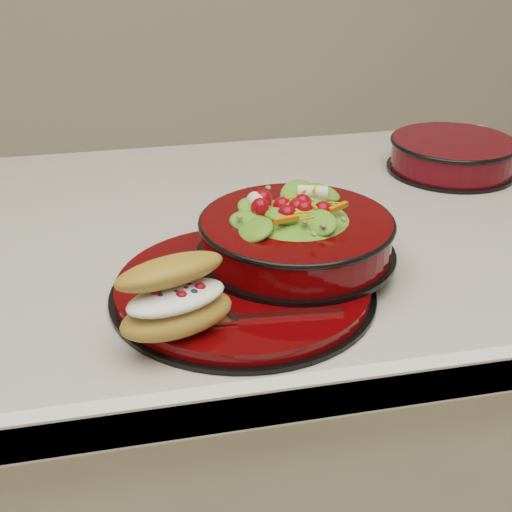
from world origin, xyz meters
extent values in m
cube|color=silver|center=(0.00, 0.00, 0.43)|extent=(1.16, 0.66, 0.86)
cube|color=beige|center=(0.00, 0.00, 0.88)|extent=(1.24, 0.74, 0.04)
cube|color=white|center=(0.00, -0.36, 0.88)|extent=(1.24, 0.02, 0.05)
cylinder|color=black|center=(0.02, -0.19, 0.90)|extent=(0.31, 0.31, 0.01)
cylinder|color=#4D0202|center=(0.02, -0.19, 0.91)|extent=(0.30, 0.30, 0.01)
torus|color=black|center=(0.03, -0.20, 0.92)|extent=(0.17, 0.17, 0.01)
cylinder|color=black|center=(0.10, -0.14, 0.92)|extent=(0.25, 0.25, 0.01)
cylinder|color=#4D0202|center=(0.10, -0.14, 0.95)|extent=(0.23, 0.23, 0.04)
torus|color=black|center=(0.10, -0.14, 0.97)|extent=(0.24, 0.24, 0.01)
ellipsoid|color=#538625|center=(0.10, -0.14, 0.97)|extent=(0.20, 0.20, 0.08)
sphere|color=#B3070C|center=(0.14, -0.14, 1.01)|extent=(0.02, 0.02, 0.02)
sphere|color=#B3070C|center=(0.13, -0.11, 1.01)|extent=(0.02, 0.02, 0.02)
sphere|color=#B3070C|center=(0.10, -0.09, 1.01)|extent=(0.02, 0.02, 0.02)
sphere|color=#B3070C|center=(0.06, -0.11, 1.01)|extent=(0.02, 0.02, 0.02)
sphere|color=#B3070C|center=(0.05, -0.14, 1.01)|extent=(0.02, 0.02, 0.02)
sphere|color=#B3070C|center=(0.06, -0.17, 1.01)|extent=(0.02, 0.02, 0.02)
sphere|color=#B3070C|center=(0.10, -0.19, 1.01)|extent=(0.02, 0.02, 0.02)
sphere|color=#B3070C|center=(0.13, -0.17, 1.01)|extent=(0.02, 0.02, 0.02)
cylinder|color=silver|center=(0.13, -0.10, 1.01)|extent=(0.04, 0.04, 0.02)
cylinder|color=silver|center=(0.05, -0.12, 1.01)|extent=(0.04, 0.04, 0.02)
cube|color=orange|center=(0.07, -0.17, 1.01)|extent=(0.03, 0.03, 0.01)
cube|color=orange|center=(0.14, -0.15, 1.01)|extent=(0.03, 0.02, 0.01)
ellipsoid|color=#AC7C34|center=(-0.07, -0.27, 0.94)|extent=(0.14, 0.11, 0.03)
ellipsoid|color=white|center=(-0.07, -0.27, 0.96)|extent=(0.12, 0.09, 0.02)
ellipsoid|color=#AC7C34|center=(-0.07, -0.25, 0.98)|extent=(0.13, 0.10, 0.03)
sphere|color=#A60B16|center=(-0.09, -0.27, 0.96)|extent=(0.01, 0.01, 0.01)
sphere|color=#A60B16|center=(-0.06, -0.28, 0.96)|extent=(0.01, 0.01, 0.01)
sphere|color=#A60B16|center=(-0.04, -0.27, 0.96)|extent=(0.01, 0.01, 0.01)
sphere|color=#191947|center=(-0.07, -0.27, 0.96)|extent=(0.01, 0.01, 0.01)
sphere|color=#191947|center=(-0.06, -0.27, 0.96)|extent=(0.01, 0.01, 0.01)
sphere|color=#191947|center=(-0.07, -0.28, 0.96)|extent=(0.01, 0.01, 0.01)
sphere|color=#191947|center=(-0.05, -0.28, 0.96)|extent=(0.01, 0.01, 0.01)
sphere|color=#191947|center=(-0.08, -0.28, 0.96)|extent=(0.01, 0.01, 0.01)
sphere|color=#191947|center=(-0.05, -0.26, 0.96)|extent=(0.01, 0.01, 0.01)
cube|color=silver|center=(0.05, -0.27, 0.92)|extent=(0.12, 0.02, 0.00)
cube|color=silver|center=(-0.02, -0.27, 0.92)|extent=(0.04, 0.02, 0.00)
cylinder|color=black|center=(0.44, 0.14, 0.90)|extent=(0.21, 0.21, 0.01)
cylinder|color=#51050A|center=(0.44, 0.14, 0.93)|extent=(0.20, 0.20, 0.05)
torus|color=black|center=(0.44, 0.14, 0.95)|extent=(0.21, 0.21, 0.01)
camera|label=1|loc=(-0.12, -0.89, 1.33)|focal=50.00mm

